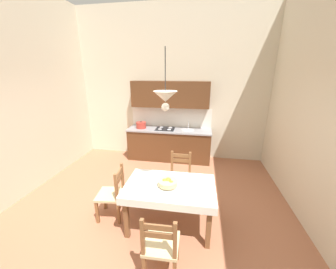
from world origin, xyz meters
TOP-DOWN VIEW (x-y plane):
  - ground_plane at (0.00, 0.00)m, footprint 5.82×6.24m
  - wall_back at (0.00, 2.88)m, footprint 5.82×0.12m
  - kitchen_cabinetry at (-0.01, 2.55)m, footprint 2.34×0.63m
  - dining_table at (0.44, -0.05)m, footprint 1.41×0.90m
  - dining_chair_camera_side at (0.47, -0.88)m, footprint 0.43×0.43m
  - dining_chair_kitchen_side at (0.51, 0.75)m, footprint 0.43×0.43m
  - dining_chair_tv_side at (-0.56, -0.00)m, footprint 0.47×0.47m
  - fruit_bowl at (0.41, -0.08)m, footprint 0.30×0.30m
  - pendant_lamp at (0.38, -0.09)m, footprint 0.32×0.32m

SIDE VIEW (x-z plane):
  - ground_plane at x=0.00m, z-range -0.10..0.00m
  - dining_chair_camera_side at x=0.47m, z-range -0.02..0.91m
  - dining_chair_kitchen_side at x=0.51m, z-range -0.02..0.91m
  - dining_chair_tv_side at x=-0.56m, z-range -0.02..0.91m
  - dining_table at x=0.44m, z-range 0.24..1.00m
  - fruit_bowl at x=0.41m, z-range 0.75..0.87m
  - kitchen_cabinetry at x=-0.01m, z-range -0.24..1.96m
  - wall_back at x=0.00m, z-range 0.00..4.13m
  - pendant_lamp at x=0.38m, z-range 1.71..2.51m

